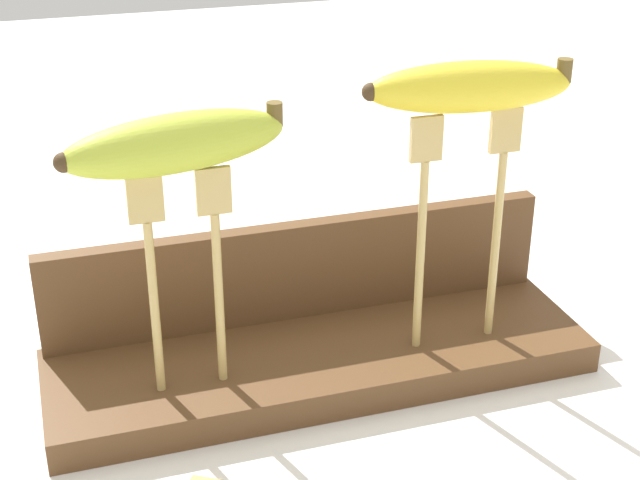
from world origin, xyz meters
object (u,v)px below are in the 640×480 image
Objects in this scene: fork_stand_left at (184,262)px; fork_stand_right at (461,210)px; banana_raised_left at (176,143)px; banana_raised_right at (470,87)px; banana_chunk_near at (331,255)px.

fork_stand_right reaches higher than fork_stand_left.
fork_stand_left is 1.05× the size of banana_raised_left.
banana_raised_right reaches higher than fork_stand_left.
banana_raised_right is (0.22, 0.00, 0.11)m from fork_stand_left.
banana_raised_right reaches higher than banana_chunk_near.
fork_stand_right is 0.24m from banana_chunk_near.
banana_raised_right is at bearing -77.01° from banana_chunk_near.
banana_raised_left is (-0.00, -0.00, 0.09)m from fork_stand_left.
banana_raised_left is at bearing -132.52° from banana_chunk_near.
banana_raised_right is at bearing 0.00° from banana_raised_left.
fork_stand_left is 0.89× the size of fork_stand_right.
banana_raised_right is 0.30m from banana_chunk_near.
banana_raised_left is 0.23m from banana_raised_right.
fork_stand_right is (0.22, -0.00, 0.01)m from fork_stand_left.
fork_stand_left is 0.22m from fork_stand_right.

